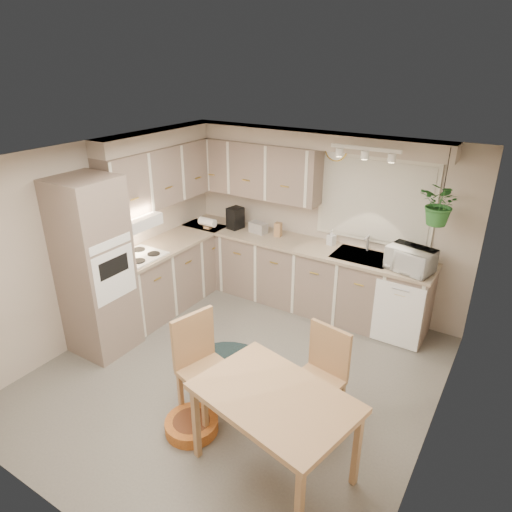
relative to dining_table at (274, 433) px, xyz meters
name	(u,v)px	position (x,y,z in m)	size (l,w,h in m)	color
floor	(237,375)	(-0.97, 0.87, -0.40)	(4.20, 4.20, 0.00)	slate
ceiling	(232,160)	(-0.97, 0.87, 2.00)	(4.20, 4.20, 0.00)	white
wall_back	(322,220)	(-0.97, 2.97, 0.80)	(4.00, 0.04, 2.40)	#BCAD9C
wall_front	(52,402)	(-0.97, -1.23, 0.80)	(4.00, 0.04, 2.40)	#BCAD9C
wall_left	(100,240)	(-2.97, 0.87, 0.80)	(0.04, 4.20, 2.40)	#BCAD9C
wall_right	(442,339)	(1.03, 0.87, 0.80)	(0.04, 4.20, 2.40)	#BCAD9C
base_cab_left	(171,274)	(-2.67, 1.74, 0.05)	(0.60, 1.85, 0.90)	gray
base_cab_back	(297,274)	(-1.17, 2.67, 0.05)	(3.60, 0.60, 0.90)	gray
counter_left	(169,243)	(-2.66, 1.74, 0.52)	(0.64, 1.89, 0.04)	tan
counter_back	(298,244)	(-1.17, 2.66, 0.52)	(3.64, 0.64, 0.04)	tan
oven_stack	(95,268)	(-2.64, 0.49, 0.65)	(0.65, 0.65, 2.10)	gray
wall_oven_face	(115,275)	(-2.32, 0.49, 0.65)	(0.02, 0.56, 0.58)	white
upper_cab_left	(163,175)	(-2.79, 1.87, 1.43)	(0.35, 2.00, 0.75)	gray
upper_cab_back	(253,169)	(-1.97, 2.79, 1.43)	(2.00, 0.35, 0.75)	gray
soffit_left	(158,138)	(-2.82, 1.87, 1.90)	(0.30, 2.00, 0.20)	#BCAD9C
soffit_back	(308,139)	(-1.17, 2.82, 1.90)	(3.60, 0.30, 0.20)	#BCAD9C
cooktop	(139,256)	(-2.65, 1.17, 0.55)	(0.52, 0.58, 0.02)	white
range_hood	(134,222)	(-2.67, 1.17, 1.00)	(0.40, 0.60, 0.14)	white
window_blinds	(374,201)	(-0.27, 2.94, 1.20)	(1.40, 0.02, 1.00)	white
window_frame	(374,200)	(-0.27, 2.95, 1.20)	(1.50, 0.02, 1.10)	beige
sink	(361,259)	(-0.27, 2.67, 0.50)	(0.70, 0.48, 0.10)	#B5B8BE
dishwasher_front	(397,315)	(0.33, 2.36, 0.03)	(0.58, 0.01, 0.83)	white
track_light_bar	(365,148)	(-0.27, 2.42, 1.93)	(0.80, 0.04, 0.04)	white
wall_clock	(336,149)	(-0.82, 2.94, 1.78)	(0.30, 0.30, 0.03)	#DEB84E
dining_table	(274,433)	(0.00, 0.00, 0.00)	(1.27, 0.84, 0.80)	#AD7F56
chair_left	(208,370)	(-0.86, 0.24, 0.13)	(0.49, 0.49, 1.05)	#AD7F56
chair_back	(315,381)	(0.05, 0.69, 0.09)	(0.46, 0.46, 0.98)	#AD7F56
braided_rug	(237,369)	(-1.02, 0.96, -0.39)	(1.20, 0.90, 0.01)	black
pet_bed	(192,425)	(-0.87, -0.03, -0.34)	(0.50, 0.50, 0.12)	#C66A27
microwave	(411,257)	(0.35, 2.57, 0.72)	(0.52, 0.29, 0.35)	white
soap_bottle	(331,241)	(-0.75, 2.82, 0.59)	(0.09, 0.21, 0.10)	white
hanging_plant	(440,209)	(0.58, 2.57, 1.34)	(0.44, 0.49, 0.38)	#2A692B
coffee_maker	(235,218)	(-2.20, 2.67, 0.70)	(0.18, 0.22, 0.31)	black
toaster	(258,228)	(-1.82, 2.69, 0.62)	(0.25, 0.14, 0.15)	#B5B8BE
knife_block	(278,230)	(-1.51, 2.72, 0.64)	(0.09, 0.09, 0.20)	#AD7F56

